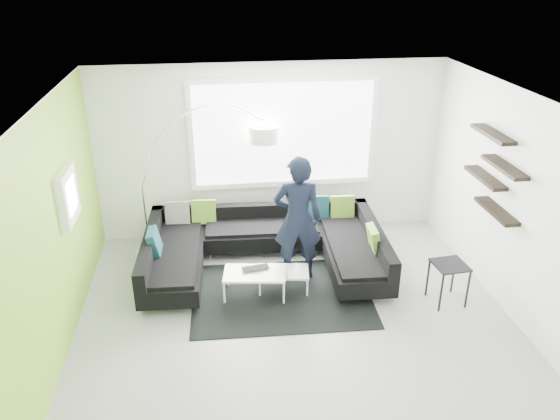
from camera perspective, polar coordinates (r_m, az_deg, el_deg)
The scene contains 9 objects.
ground at distance 7.16m, azimuth 1.53°, elevation -11.09°, with size 5.50×5.50×0.00m, color gray.
room_shell at distance 6.46m, azimuth 1.76°, elevation 3.11°, with size 5.54×5.04×2.82m.
sectional_sofa at distance 7.97m, azimuth -1.64°, elevation -4.23°, with size 3.52×2.28×0.74m.
rug at distance 7.56m, azimuth 0.15°, elevation -8.85°, with size 2.42×1.76×0.01m, color black.
coffee_table at distance 7.54m, azimuth -1.12°, elevation -7.42°, with size 1.07×0.63×0.35m, color white.
arc_lamp at distance 8.29m, azimuth -14.25°, elevation 2.45°, with size 2.13×0.63×2.29m, color silver, non-canonical shape.
side_table at distance 7.62m, azimuth 17.09°, elevation -7.30°, with size 0.42×0.42×0.58m, color black.
person at distance 7.55m, azimuth 1.85°, elevation -0.93°, with size 0.70×0.50×1.84m, color black.
laptop at distance 7.41m, azimuth -2.48°, elevation -6.32°, with size 0.40×0.29×0.03m, color black.
Camera 1 is at (-0.96, -5.71, 4.22)m, focal length 35.00 mm.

